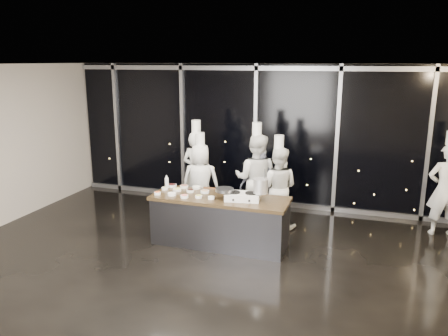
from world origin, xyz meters
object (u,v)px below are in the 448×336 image
Objects in this scene: chef_far_left at (197,173)px; frying_pan at (224,190)px; guest at (262,187)px; chef_right at (278,187)px; chef_center at (256,179)px; stock_pot at (261,186)px; chef_left at (201,181)px; chef_side at (445,189)px; demo_counter at (220,221)px; stove at (243,196)px.

frying_pan is at bearing 135.85° from chef_far_left.
guest is 0.39m from chef_right.
chef_far_left is 1.44m from guest.
chef_center reaches higher than guest.
stock_pot is 0.14× the size of chef_right.
guest is 0.81× the size of chef_right.
frying_pan is 0.65m from stock_pot.
frying_pan is at bearing 59.34° from guest.
chef_left is 0.99× the size of chef_right.
frying_pan is 0.31× the size of chef_right.
chef_side is (4.69, 0.66, 0.09)m from chef_left.
demo_counter is 4.28× the size of frying_pan.
frying_pan is 1.47m from guest.
chef_far_left is 1.10× the size of chef_right.
frying_pan is at bearing -38.16° from demo_counter.
chef_center reaches higher than stove.
chef_right is (0.70, 1.27, -0.24)m from frying_pan.
chef_left is at bearing 135.85° from chef_far_left.
chef_center is 1.37× the size of guest.
stock_pot is (0.74, 0.02, 0.71)m from demo_counter.
chef_right is at bearing 143.34° from guest.
guest is 0.76× the size of chef_side.
chef_right is at bearing 168.81° from chef_left.
stove is at bearing 18.18° from chef_side.
chef_right reaches higher than chef_left.
stock_pot is at bearing 150.88° from chef_far_left.
chef_left is at bearing 1.57° from chef_right.
stove is at bearing 72.25° from guest.
guest is (0.34, 1.40, -0.31)m from frying_pan.
chef_left reaches higher than guest.
chef_right is (0.80, 1.19, 0.38)m from demo_counter.
frying_pan is 1.41m from chef_center.
chef_side reaches higher than guest.
chef_far_left reaches higher than guest.
chef_left reaches higher than stock_pot.
chef_side is at bearing 18.99° from stove.
chef_right reaches higher than stock_pot.
demo_counter is 3.83× the size of stove.
chef_center is 0.21m from guest.
chef_left is (-1.24, 1.16, -0.15)m from stove.
stove is (0.43, -0.03, 0.51)m from demo_counter.
demo_counter is at bearing 55.39° from chef_right.
chef_right is 0.93× the size of chef_side.
chef_far_left is at bearing -18.87° from guest.
demo_counter is 1.34× the size of chef_left.
guest is (-0.29, 1.29, -0.41)m from stock_pot.
chef_far_left is 1.03× the size of chef_side.
chef_center is 1.03× the size of chef_side.
demo_counter is at bearing 15.16° from chef_side.
demo_counter is at bearing 54.26° from guest.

